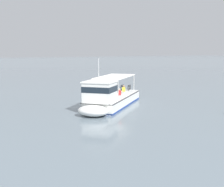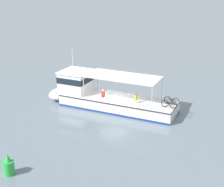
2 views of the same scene
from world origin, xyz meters
name	(u,v)px [view 1 (image 1 of 2)]	position (x,y,z in m)	size (l,w,h in m)	color
ground_plane	(112,106)	(0.00, 0.00, 0.00)	(400.00, 400.00, 0.00)	slate
ferry_main	(109,98)	(0.78, 0.95, 1.01)	(11.16, 11.19, 5.32)	white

